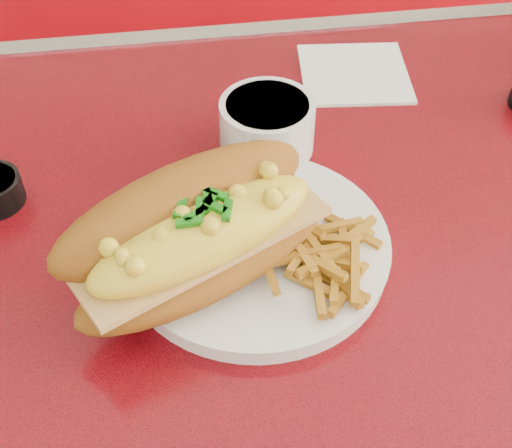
{
  "coord_description": "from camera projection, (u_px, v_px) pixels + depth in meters",
  "views": [
    {
      "loc": [
        -0.2,
        -0.42,
        1.26
      ],
      "look_at": [
        -0.13,
        0.01,
        0.81
      ],
      "focal_mm": 50.0,
      "sensor_mm": 36.0,
      "label": 1
    }
  ],
  "objects": [
    {
      "name": "diner_table",
      "position": [
        375.0,
        346.0,
        0.78
      ],
      "size": [
        1.23,
        0.83,
        0.77
      ],
      "color": "red",
      "rests_on": "ground"
    },
    {
      "name": "booth_bench_far",
      "position": [
        261.0,
        127.0,
        1.57
      ],
      "size": [
        1.2,
        0.51,
        0.9
      ],
      "color": "#A50B14",
      "rests_on": "ground"
    },
    {
      "name": "dinner_plate",
      "position": [
        256.0,
        247.0,
        0.65
      ],
      "size": [
        0.32,
        0.32,
        0.02
      ],
      "rotation": [
        0.0,
        0.0,
        0.4
      ],
      "color": "white",
      "rests_on": "diner_table"
    },
    {
      "name": "mac_hoagie",
      "position": [
        197.0,
        233.0,
        0.59
      ],
      "size": [
        0.27,
        0.21,
        0.11
      ],
      "rotation": [
        0.0,
        0.0,
        0.47
      ],
      "color": "#915617",
      "rests_on": "dinner_plate"
    },
    {
      "name": "fries_pile",
      "position": [
        314.0,
        253.0,
        0.62
      ],
      "size": [
        0.11,
        0.1,
        0.03
      ],
      "primitive_type": null,
      "rotation": [
        0.0,
        0.0,
        -0.12
      ],
      "color": "orange",
      "rests_on": "dinner_plate"
    },
    {
      "name": "fork",
      "position": [
        306.0,
        251.0,
        0.64
      ],
      "size": [
        0.09,
        0.13,
        0.0
      ],
      "rotation": [
        0.0,
        0.0,
        2.15
      ],
      "color": "silver",
      "rests_on": "dinner_plate"
    },
    {
      "name": "gravy_ramekin",
      "position": [
        267.0,
        124.0,
        0.74
      ],
      "size": [
        0.12,
        0.12,
        0.06
      ],
      "rotation": [
        0.0,
        0.0,
        -0.29
      ],
      "color": "white",
      "rests_on": "diner_table"
    },
    {
      "name": "paper_napkin",
      "position": [
        354.0,
        73.0,
        0.86
      ],
      "size": [
        0.14,
        0.14,
        0.0
      ],
      "primitive_type": "cube",
      "rotation": [
        0.0,
        0.0,
        -0.1
      ],
      "color": "white",
      "rests_on": "diner_table"
    }
  ]
}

